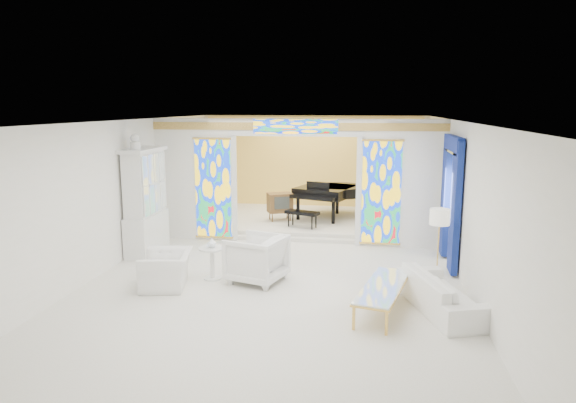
% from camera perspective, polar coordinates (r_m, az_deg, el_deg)
% --- Properties ---
extents(floor, '(12.00, 12.00, 0.00)m').
position_cam_1_polar(floor, '(10.75, -0.60, -7.27)').
color(floor, white).
rests_on(floor, ground).
extents(ceiling, '(7.00, 12.00, 0.02)m').
position_cam_1_polar(ceiling, '(10.24, -0.63, 8.93)').
color(ceiling, white).
rests_on(ceiling, wall_back).
extents(wall_back, '(7.00, 0.02, 3.00)m').
position_cam_1_polar(wall_back, '(16.28, 2.80, 4.24)').
color(wall_back, white).
rests_on(wall_back, floor).
extents(wall_front, '(7.00, 0.02, 3.00)m').
position_cam_1_polar(wall_front, '(4.77, -12.56, -11.81)').
color(wall_front, white).
rests_on(wall_front, floor).
extents(wall_left, '(0.02, 12.00, 3.00)m').
position_cam_1_polar(wall_left, '(11.48, -18.13, 1.05)').
color(wall_left, white).
rests_on(wall_left, floor).
extents(wall_right, '(0.02, 12.00, 3.00)m').
position_cam_1_polar(wall_right, '(10.42, 18.75, 0.10)').
color(wall_right, white).
rests_on(wall_right, floor).
extents(partition_wall, '(7.00, 0.22, 3.00)m').
position_cam_1_polar(partition_wall, '(12.31, 0.88, 2.92)').
color(partition_wall, white).
rests_on(partition_wall, floor).
extents(stained_glass_left, '(0.90, 0.04, 2.40)m').
position_cam_1_polar(stained_glass_left, '(12.70, -8.30, 1.43)').
color(stained_glass_left, gold).
rests_on(stained_glass_left, partition_wall).
extents(stained_glass_right, '(0.90, 0.04, 2.40)m').
position_cam_1_polar(stained_glass_right, '(12.16, 10.33, 0.97)').
color(stained_glass_right, gold).
rests_on(stained_glass_right, partition_wall).
extents(stained_glass_transom, '(2.00, 0.04, 0.34)m').
position_cam_1_polar(stained_glass_transom, '(12.11, 0.83, 8.33)').
color(stained_glass_transom, gold).
rests_on(stained_glass_transom, partition_wall).
extents(alcove_platform, '(6.80, 3.80, 0.18)m').
position_cam_1_polar(alcove_platform, '(14.65, 1.98, -2.06)').
color(alcove_platform, white).
rests_on(alcove_platform, floor).
extents(gold_curtain_back, '(6.70, 0.10, 2.90)m').
position_cam_1_polar(gold_curtain_back, '(16.16, 2.76, 4.20)').
color(gold_curtain_back, '#E1B24E').
rests_on(gold_curtain_back, wall_back).
extents(chandelier, '(0.48, 0.48, 0.30)m').
position_cam_1_polar(chandelier, '(14.19, 2.81, 7.56)').
color(chandelier, gold).
rests_on(chandelier, ceiling).
extents(blue_drapes, '(0.14, 1.85, 2.65)m').
position_cam_1_polar(blue_drapes, '(11.07, 17.65, 1.16)').
color(blue_drapes, navy).
rests_on(blue_drapes, wall_right).
extents(china_cabinet, '(0.56, 1.46, 2.72)m').
position_cam_1_polar(china_cabinet, '(11.94, -15.55, -0.06)').
color(china_cabinet, white).
rests_on(china_cabinet, floor).
extents(armchair_left, '(1.06, 1.16, 0.65)m').
position_cam_1_polar(armchair_left, '(9.78, -13.36, -7.39)').
color(armchair_left, white).
rests_on(armchair_left, floor).
extents(armchair_right, '(1.22, 1.21, 0.90)m').
position_cam_1_polar(armchair_right, '(9.79, -3.52, -6.35)').
color(armchair_right, silver).
rests_on(armchair_right, floor).
extents(sofa, '(1.39, 2.20, 0.60)m').
position_cam_1_polar(sofa, '(8.86, 16.80, -9.64)').
color(sofa, white).
rests_on(sofa, floor).
extents(side_table, '(0.65, 0.65, 0.63)m').
position_cam_1_polar(side_table, '(10.00, -8.43, -6.28)').
color(side_table, white).
rests_on(side_table, floor).
extents(vase, '(0.22, 0.22, 0.19)m').
position_cam_1_polar(vase, '(9.91, -8.47, -4.54)').
color(vase, white).
rests_on(vase, side_table).
extents(coffee_table, '(1.03, 2.01, 0.43)m').
position_cam_1_polar(coffee_table, '(8.58, 10.53, -9.37)').
color(coffee_table, white).
rests_on(coffee_table, floor).
extents(floor_lamp, '(0.44, 0.44, 1.47)m').
position_cam_1_polar(floor_lamp, '(9.66, 16.49, -2.06)').
color(floor_lamp, gold).
rests_on(floor_lamp, floor).
extents(grand_piano, '(2.27, 2.80, 1.07)m').
position_cam_1_polar(grand_piano, '(14.56, 4.86, 1.10)').
color(grand_piano, black).
rests_on(grand_piano, alcove_platform).
extents(tv_console, '(0.78, 0.67, 0.76)m').
position_cam_1_polar(tv_console, '(14.10, -0.91, -0.14)').
color(tv_console, brown).
rests_on(tv_console, alcove_platform).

